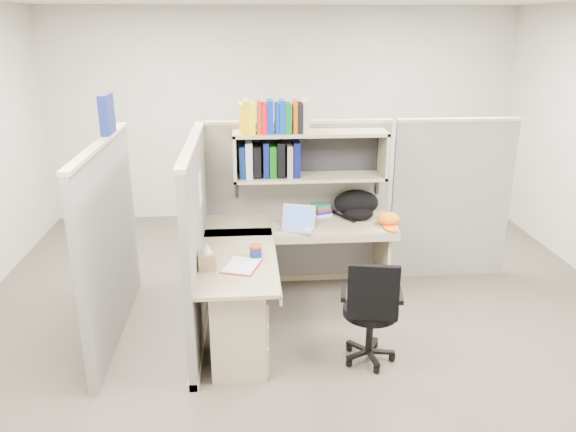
{
  "coord_description": "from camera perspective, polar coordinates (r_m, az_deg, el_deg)",
  "views": [
    {
      "loc": [
        -0.49,
        -4.31,
        2.49
      ],
      "look_at": [
        -0.14,
        0.25,
        0.91
      ],
      "focal_mm": 35.0,
      "sensor_mm": 36.0,
      "label": 1
    }
  ],
  "objects": [
    {
      "name": "cubicle",
      "position": [
        5.02,
        -2.81,
        0.64
      ],
      "size": [
        3.79,
        1.84,
        1.95
      ],
      "color": "#60605C",
      "rests_on": "ground"
    },
    {
      "name": "room_shell",
      "position": [
        4.42,
        2.03,
        7.68
      ],
      "size": [
        6.0,
        6.0,
        6.0
      ],
      "color": "#ABA59A",
      "rests_on": "ground"
    },
    {
      "name": "mouse",
      "position": [
        5.0,
        2.16,
        -1.36
      ],
      "size": [
        0.11,
        0.09,
        0.04
      ],
      "primitive_type": "ellipsoid",
      "rotation": [
        0.0,
        0.0,
        0.36
      ],
      "color": "#90A0CC",
      "rests_on": "desk"
    },
    {
      "name": "backpack",
      "position": [
        5.36,
        7.06,
        1.15
      ],
      "size": [
        0.49,
        0.41,
        0.25
      ],
      "primitive_type": null,
      "rotation": [
        0.0,
        0.0,
        0.2
      ],
      "color": "black",
      "rests_on": "desk"
    },
    {
      "name": "paper_cup",
      "position": [
        5.33,
        0.3,
        0.38
      ],
      "size": [
        0.09,
        0.09,
        0.11
      ],
      "primitive_type": "cylinder",
      "rotation": [
        0.0,
        0.0,
        0.23
      ],
      "color": "silver",
      "rests_on": "desk"
    },
    {
      "name": "snack_canister",
      "position": [
        4.46,
        -3.31,
        -3.53
      ],
      "size": [
        0.1,
        0.1,
        0.1
      ],
      "color": "navy",
      "rests_on": "desk"
    },
    {
      "name": "ground",
      "position": [
        5.0,
        1.81,
        -10.85
      ],
      "size": [
        6.0,
        6.0,
        0.0
      ],
      "primitive_type": "plane",
      "color": "#3A342D",
      "rests_on": "ground"
    },
    {
      "name": "book_stack",
      "position": [
        5.45,
        3.27,
        0.76
      ],
      "size": [
        0.23,
        0.26,
        0.11
      ],
      "primitive_type": null,
      "rotation": [
        0.0,
        0.0,
        0.34
      ],
      "color": "gray",
      "rests_on": "desk"
    },
    {
      "name": "orange_cap",
      "position": [
        5.23,
        10.13,
        -0.25
      ],
      "size": [
        0.21,
        0.25,
        0.12
      ],
      "primitive_type": null,
      "rotation": [
        0.0,
        0.0,
        -0.01
      ],
      "color": "orange",
      "rests_on": "desk"
    },
    {
      "name": "laptop",
      "position": [
        4.99,
        0.87,
        -0.29
      ],
      "size": [
        0.37,
        0.37,
        0.21
      ],
      "primitive_type": null,
      "rotation": [
        0.0,
        0.0,
        -0.3
      ],
      "color": "silver",
      "rests_on": "desk"
    },
    {
      "name": "tissue_box",
      "position": [
        4.26,
        -8.2,
        -4.07
      ],
      "size": [
        0.13,
        0.13,
        0.2
      ],
      "primitive_type": null,
      "rotation": [
        0.0,
        0.0,
        0.03
      ],
      "color": "#9E8059",
      "rests_on": "desk"
    },
    {
      "name": "desk",
      "position": [
        4.51,
        -2.95,
        -8.01
      ],
      "size": [
        1.74,
        1.75,
        0.73
      ],
      "color": "#9A8F6D",
      "rests_on": "ground"
    },
    {
      "name": "task_chair",
      "position": [
        4.37,
        8.34,
        -11.08
      ],
      "size": [
        0.49,
        0.45,
        0.89
      ],
      "color": "black",
      "rests_on": "ground"
    },
    {
      "name": "loose_paper",
      "position": [
        4.33,
        -4.73,
        -5.0
      ],
      "size": [
        0.32,
        0.36,
        0.0
      ],
      "primitive_type": null,
      "rotation": [
        0.0,
        0.0,
        -0.32
      ],
      "color": "silver",
      "rests_on": "desk"
    }
  ]
}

